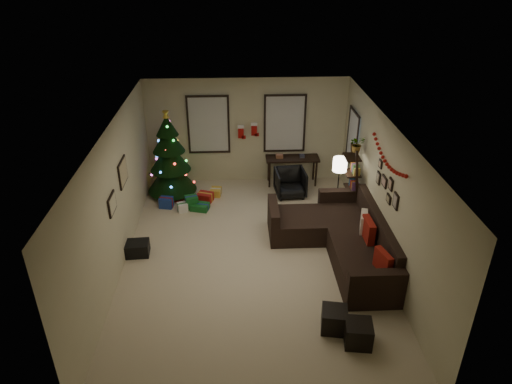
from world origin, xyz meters
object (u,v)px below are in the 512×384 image
sofa (342,238)px  desk (292,161)px  christmas_tree (170,160)px  bookshelf (353,184)px  desk_chair (290,183)px

sofa → desk: bearing=101.9°
christmas_tree → desk: bearing=8.1°
christmas_tree → sofa: christmas_tree is taller
desk → bookshelf: (1.15, -1.71, 0.18)m
desk → christmas_tree: bearing=-171.9°
sofa → desk_chair: bearing=107.5°
sofa → desk: size_ratio=2.31×
christmas_tree → sofa: (3.68, -2.66, -0.61)m
desk → sofa: bearing=-78.1°
desk → bookshelf: size_ratio=0.79×
christmas_tree → desk_chair: (2.91, -0.22, -0.58)m
christmas_tree → desk_chair: christmas_tree is taller
christmas_tree → desk_chair: size_ratio=3.27×
desk_chair → bookshelf: 1.72m
sofa → desk: sofa is taller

